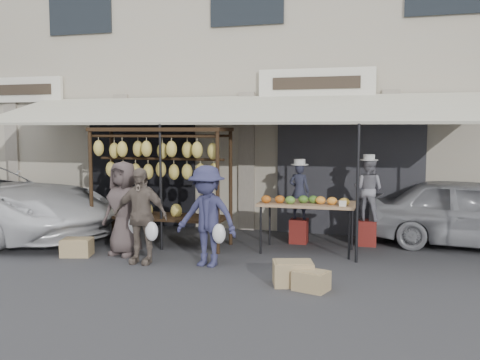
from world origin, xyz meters
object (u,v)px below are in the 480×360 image
object	(u,v)px
banana_rack	(160,163)
crate_near_a	(293,273)
vendor_right	(368,189)
customer_left	(124,208)
produce_table	(307,204)
crate_near_b	(311,281)
customer_mid	(140,216)
sedan	(475,213)
vendor_left	(299,191)
customer_right	(207,216)
crate_far	(77,247)

from	to	relation	value
banana_rack	crate_near_a	distance (m)	3.69
vendor_right	customer_left	size ratio (longest dim) A/B	0.71
crate_near_a	produce_table	bearing A→B (deg)	93.07
crate_near_a	crate_near_b	world-z (taller)	crate_near_a
vendor_right	crate_near_b	distance (m)	3.33
customer_mid	sedan	xyz separation A→B (m)	(5.48, 2.69, -0.13)
customer_left	sedan	xyz separation A→B (m)	(6.01, 2.25, -0.17)
vendor_left	banana_rack	bearing A→B (deg)	27.98
produce_table	customer_mid	xyz separation A→B (m)	(-2.53, -1.48, -0.09)
vendor_right	sedan	world-z (taller)	vendor_right
produce_table	customer_left	world-z (taller)	customer_left
customer_left	customer_right	size ratio (longest dim) A/B	1.01
customer_mid	crate_near_a	size ratio (longest dim) A/B	2.86
customer_left	sedan	bearing A→B (deg)	34.47
customer_right	sedan	distance (m)	5.07
vendor_right	crate_near_a	distance (m)	3.21
vendor_right	crate_near_b	size ratio (longest dim) A/B	2.63
banana_rack	produce_table	world-z (taller)	banana_rack
crate_near_a	crate_far	bearing A→B (deg)	169.76
crate_near_b	sedan	size ratio (longest dim) A/B	0.12
produce_table	sedan	bearing A→B (deg)	22.21
crate_near_b	vendor_right	bearing A→B (deg)	78.67
crate_near_b	sedan	world-z (taller)	sedan
produce_table	crate_near_b	xyz separation A→B (m)	(0.40, -2.23, -0.74)
sedan	crate_near_b	bearing A→B (deg)	151.41
crate_near_b	sedan	xyz separation A→B (m)	(2.56, 3.44, 0.52)
banana_rack	customer_right	xyz separation A→B (m)	(1.34, -1.18, -0.76)
vendor_right	crate_far	distance (m)	5.42
produce_table	customer_left	size ratio (longest dim) A/B	1.03
customer_mid	crate_near_b	world-z (taller)	customer_mid
produce_table	customer_mid	bearing A→B (deg)	-149.66
banana_rack	vendor_right	world-z (taller)	banana_rack
customer_left	crate_near_b	size ratio (longest dim) A/B	3.69
vendor_left	crate_near_a	size ratio (longest dim) A/B	1.96
customer_left	crate_near_a	distance (m)	3.39
customer_right	crate_far	distance (m)	2.50
customer_left	vendor_right	bearing A→B (deg)	39.43
customer_mid	vendor_left	bearing A→B (deg)	44.24
crate_near_b	customer_left	bearing A→B (deg)	161.05
crate_near_b	crate_far	xyz separation A→B (m)	(-4.22, 0.90, 0.02)
crate_near_b	crate_far	bearing A→B (deg)	167.98
customer_mid	crate_far	world-z (taller)	customer_mid
vendor_right	customer_mid	bearing A→B (deg)	52.67
sedan	vendor_left	bearing A→B (deg)	105.85
customer_right	crate_far	bearing A→B (deg)	-171.82
produce_table	crate_far	distance (m)	4.12
crate_near_a	vendor_left	bearing A→B (deg)	97.61
customer_left	crate_near_a	bearing A→B (deg)	-3.54
customer_right	sedan	xyz separation A→B (m)	(4.37, 2.58, -0.16)
sedan	vendor_right	bearing A→B (deg)	107.02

